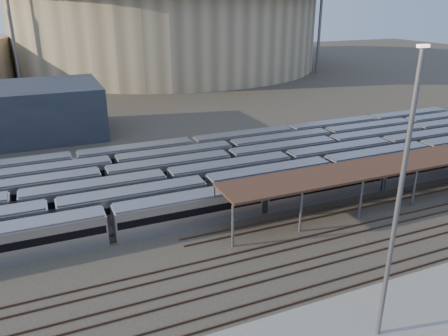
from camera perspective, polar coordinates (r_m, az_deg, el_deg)
ground at (r=51.08m, az=10.06°, el=-8.90°), size 420.00×420.00×0.00m
apron at (r=38.79m, az=16.10°, el=-20.34°), size 50.00×9.00×0.20m
subway_trains at (r=64.88m, az=1.26°, el=-0.11°), size 126.77×23.90×3.60m
inspection_shed at (r=65.43m, az=24.85°, el=1.02°), size 60.30×6.00×5.30m
empty_tracks at (r=47.57m, az=13.36°, el=-11.49°), size 170.00×9.62×0.18m
stadium at (r=183.78m, az=-7.56°, el=18.18°), size 124.00×124.00×32.50m
floodlight_0 at (r=146.74m, az=-26.19°, el=17.27°), size 4.00×1.00×38.40m
floodlight_2 at (r=166.52m, az=12.51°, el=19.04°), size 4.00×1.00×38.40m
floodlight_3 at (r=197.23m, az=-19.70°, el=18.61°), size 4.00×1.00×38.40m
yard_light_pole at (r=33.53m, az=21.74°, el=-4.68°), size 0.82×0.36×22.49m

